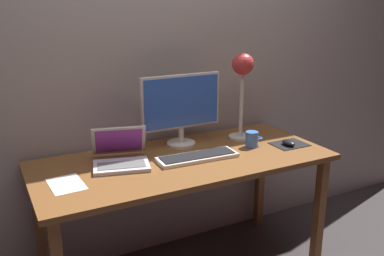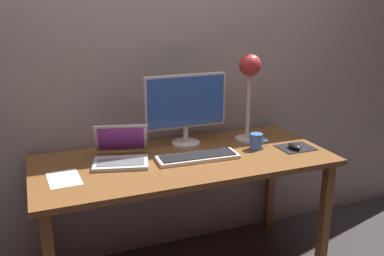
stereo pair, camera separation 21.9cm
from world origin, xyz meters
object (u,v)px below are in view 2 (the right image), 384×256
at_px(desk_lamp, 250,77).
at_px(mouse, 295,146).
at_px(monitor, 186,105).
at_px(keyboard_main, 198,157).
at_px(laptop, 121,151).
at_px(coffee_mug, 257,141).

xyz_separation_m(desk_lamp, mouse, (0.17, -0.25, -0.37)).
distance_m(monitor, keyboard_main, 0.34).
xyz_separation_m(keyboard_main, mouse, (0.57, -0.06, 0.01)).
relative_size(laptop, coffee_mug, 3.19).
distance_m(monitor, mouse, 0.67).
relative_size(keyboard_main, desk_lamp, 0.85).
distance_m(monitor, desk_lamp, 0.41).
bearing_deg(desk_lamp, coffee_mug, -100.01).
xyz_separation_m(monitor, mouse, (0.55, -0.31, -0.22)).
relative_size(mouse, coffee_mug, 0.90).
height_order(keyboard_main, laptop, laptop).
xyz_separation_m(keyboard_main, coffee_mug, (0.37, 0.03, 0.03)).
xyz_separation_m(laptop, mouse, (0.96, -0.19, -0.03)).
bearing_deg(keyboard_main, coffee_mug, 4.43).
xyz_separation_m(laptop, coffee_mug, (0.76, -0.10, -0.01)).
distance_m(desk_lamp, coffee_mug, 0.38).
bearing_deg(mouse, monitor, 150.44).
relative_size(monitor, laptop, 1.43).
distance_m(laptop, mouse, 0.98).
relative_size(desk_lamp, coffee_mug, 4.89).
bearing_deg(keyboard_main, laptop, 161.33).
xyz_separation_m(keyboard_main, laptop, (-0.39, 0.13, 0.04)).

